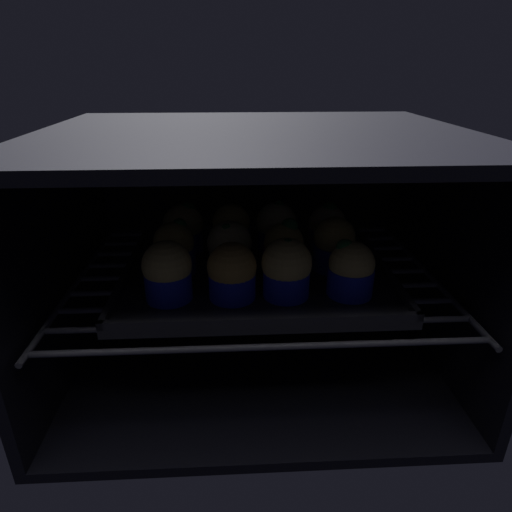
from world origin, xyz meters
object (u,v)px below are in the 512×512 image
(muffin_row0_col1, at_px, (232,272))
(muffin_row2_col3, at_px, (327,229))
(muffin_row2_col1, at_px, (231,229))
(muffin_row0_col0, at_px, (168,272))
(muffin_row1_col2, at_px, (284,248))
(muffin_row0_col2, at_px, (286,269))
(muffin_row2_col2, at_px, (276,228))
(baking_tray, at_px, (256,273))
(muffin_row2_col0, at_px, (184,229))
(muffin_row1_col3, at_px, (334,244))
(muffin_row1_col1, at_px, (230,248))
(muffin_row0_col3, at_px, (351,270))
(muffin_row1_col0, at_px, (175,249))

(muffin_row0_col1, relative_size, muffin_row2_col3, 0.95)
(muffin_row0_col1, height_order, muffin_row2_col1, muffin_row2_col1)
(muffin_row0_col0, xyz_separation_m, muffin_row1_col2, (0.16, 0.08, -0.00))
(muffin_row0_col2, bearing_deg, muffin_row1_col2, 86.08)
(muffin_row2_col3, bearing_deg, muffin_row2_col2, 178.57)
(baking_tray, height_order, muffin_row2_col1, muffin_row2_col1)
(muffin_row2_col0, bearing_deg, muffin_row1_col2, -27.64)
(muffin_row1_col2, relative_size, muffin_row1_col3, 1.00)
(muffin_row0_col1, distance_m, muffin_row1_col1, 0.08)
(muffin_row0_col2, relative_size, muffin_row1_col1, 1.06)
(muffin_row0_col0, relative_size, muffin_row2_col3, 0.99)
(muffin_row0_col1, bearing_deg, muffin_row1_col2, 45.82)
(muffin_row2_col0, bearing_deg, muffin_row0_col0, -91.88)
(muffin_row0_col3, height_order, muffin_row1_col0, muffin_row1_col0)
(muffin_row1_col2, bearing_deg, baking_tray, 177.25)
(muffin_row1_col0, relative_size, muffin_row2_col2, 0.97)
(muffin_row0_col1, relative_size, muffin_row1_col0, 0.95)
(muffin_row2_col0, relative_size, muffin_row2_col1, 1.05)
(muffin_row1_col0, relative_size, muffin_row1_col1, 1.06)
(baking_tray, distance_m, muffin_row1_col1, 0.06)
(muffin_row0_col2, xyz_separation_m, muffin_row2_col2, (0.00, 0.16, -0.00))
(baking_tray, xyz_separation_m, muffin_row0_col2, (0.04, -0.08, 0.04))
(baking_tray, xyz_separation_m, muffin_row0_col1, (-0.04, -0.08, 0.04))
(muffin_row1_col2, xyz_separation_m, muffin_row1_col3, (0.08, 0.00, 0.00))
(muffin_row0_col0, bearing_deg, baking_tray, 33.79)
(baking_tray, distance_m, muffin_row0_col3, 0.15)
(muffin_row2_col1, relative_size, muffin_row2_col3, 0.98)
(muffin_row0_col0, xyz_separation_m, muffin_row0_col3, (0.24, -0.00, -0.00))
(baking_tray, relative_size, muffin_row2_col2, 4.63)
(muffin_row0_col3, xyz_separation_m, muffin_row1_col2, (-0.08, 0.08, -0.00))
(muffin_row1_col1, bearing_deg, baking_tray, -2.87)
(muffin_row1_col2, relative_size, muffin_row2_col2, 0.97)
(muffin_row0_col0, bearing_deg, muffin_row1_col3, 18.80)
(baking_tray, height_order, muffin_row1_col1, muffin_row1_col1)
(muffin_row0_col1, distance_m, muffin_row1_col2, 0.11)
(muffin_row0_col0, bearing_deg, muffin_row1_col2, 25.88)
(muffin_row0_col3, distance_m, muffin_row2_col3, 0.16)
(muffin_row1_col3, xyz_separation_m, muffin_row2_col1, (-0.15, 0.08, -0.00))
(muffin_row1_col1, relative_size, muffin_row2_col3, 0.95)
(muffin_row1_col2, distance_m, muffin_row2_col1, 0.11)
(muffin_row0_col2, height_order, muffin_row2_col0, muffin_row2_col0)
(muffin_row2_col0, bearing_deg, muffin_row2_col3, -0.52)
(muffin_row1_col0, xyz_separation_m, muffin_row2_col3, (0.24, 0.08, -0.00))
(muffin_row2_col1, bearing_deg, muffin_row1_col2, -45.15)
(muffin_row0_col1, xyz_separation_m, muffin_row1_col1, (-0.00, 0.08, -0.00))
(baking_tray, xyz_separation_m, muffin_row1_col0, (-0.12, 0.00, 0.04))
(muffin_row0_col1, bearing_deg, baking_tray, 66.10)
(muffin_row0_col3, distance_m, muffin_row2_col0, 0.28)
(muffin_row0_col0, bearing_deg, muffin_row0_col3, -0.17)
(muffin_row1_col3, xyz_separation_m, muffin_row2_col3, (0.01, 0.08, -0.00))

